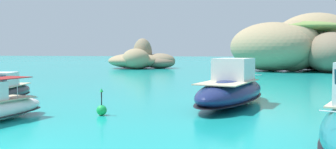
% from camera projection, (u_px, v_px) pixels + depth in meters
% --- Properties ---
extents(islet_large, '(29.76, 22.02, 10.31)m').
position_uv_depth(islet_large, '(305.00, 45.00, 63.48)').
color(islet_large, '#9E8966').
rests_on(islet_large, ground).
extents(islet_small, '(15.83, 14.63, 5.91)m').
position_uv_depth(islet_small, '(143.00, 60.00, 72.66)').
color(islet_small, '#9E8966').
rests_on(islet_small, ground).
extents(motorboat_charcoal, '(3.37, 7.10, 2.02)m').
position_uv_depth(motorboat_charcoal, '(6.00, 91.00, 25.78)').
color(motorboat_charcoal, '#2D2D33').
rests_on(motorboat_charcoal, ground).
extents(motorboat_navy, '(5.44, 10.68, 3.02)m').
position_uv_depth(motorboat_navy, '(231.00, 90.00, 23.63)').
color(motorboat_navy, navy).
rests_on(motorboat_navy, ground).
extents(channel_buoy, '(0.56, 0.56, 1.48)m').
position_uv_depth(channel_buoy, '(102.00, 109.00, 20.08)').
color(channel_buoy, green).
rests_on(channel_buoy, ground).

